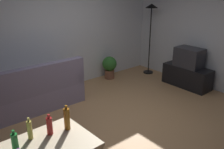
{
  "coord_description": "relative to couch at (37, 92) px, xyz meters",
  "views": [
    {
      "loc": [
        -2.48,
        -2.62,
        2.24
      ],
      "look_at": [
        0.1,
        0.5,
        0.75
      ],
      "focal_mm": 39.02,
      "sensor_mm": 36.0,
      "label": 1
    }
  ],
  "objects": [
    {
      "name": "bottle_red",
      "position": [
        -0.71,
        -2.1,
        0.55
      ],
      "size": [
        0.06,
        0.06,
        0.23
      ],
      "color": "#AD2323",
      "rests_on": "desk"
    },
    {
      "name": "tv",
      "position": [
        3.13,
        -1.23,
        0.39
      ],
      "size": [
        0.41,
        0.6,
        0.44
      ],
      "rotation": [
        0.0,
        0.0,
        1.57
      ],
      "color": "#2D2D33",
      "rests_on": "tv_stand"
    },
    {
      "name": "wall_rear",
      "position": [
        0.87,
        0.61,
        1.04
      ],
      "size": [
        5.2,
        0.1,
        2.7
      ],
      "primitive_type": "cube",
      "color": "silver",
      "rests_on": "ground_plane"
    },
    {
      "name": "couch",
      "position": [
        0.0,
        0.0,
        0.0
      ],
      "size": [
        1.71,
        0.84,
        0.92
      ],
      "rotation": [
        0.0,
        0.0,
        3.14
      ],
      "color": "gray",
      "rests_on": "ground_plane"
    },
    {
      "name": "ground_plane",
      "position": [
        0.87,
        -1.59,
        -0.32
      ],
      "size": [
        5.2,
        4.4,
        0.02
      ],
      "primitive_type": "cube",
      "color": "tan"
    },
    {
      "name": "torchiere_lamp",
      "position": [
        3.12,
        -0.03,
        1.11
      ],
      "size": [
        0.32,
        0.32,
        1.81
      ],
      "color": "black",
      "rests_on": "ground_plane"
    },
    {
      "name": "bottle_squat",
      "position": [
        -0.9,
        -2.04,
        0.56
      ],
      "size": [
        0.05,
        0.05,
        0.24
      ],
      "color": "#BCB24C",
      "rests_on": "desk"
    },
    {
      "name": "bottle_green",
      "position": [
        -1.08,
        -2.12,
        0.54
      ],
      "size": [
        0.06,
        0.06,
        0.21
      ],
      "color": "#1E722D",
      "rests_on": "desk"
    },
    {
      "name": "tv_stand",
      "position": [
        3.12,
        -1.23,
        -0.07
      ],
      "size": [
        0.44,
        1.1,
        0.48
      ],
      "rotation": [
        0.0,
        0.0,
        1.57
      ],
      "color": "black",
      "rests_on": "ground_plane"
    },
    {
      "name": "bottle_amber",
      "position": [
        -0.52,
        -2.13,
        0.58
      ],
      "size": [
        0.07,
        0.07,
        0.29
      ],
      "color": "#9E6019",
      "rests_on": "desk"
    },
    {
      "name": "wall_right",
      "position": [
        3.47,
        -1.59,
        1.04
      ],
      "size": [
        0.1,
        4.4,
        2.7
      ],
      "primitive_type": "cube",
      "color": "silver",
      "rests_on": "ground_plane"
    },
    {
      "name": "potted_plant",
      "position": [
        2.05,
        0.31,
        0.02
      ],
      "size": [
        0.36,
        0.36,
        0.57
      ],
      "color": "brown",
      "rests_on": "ground_plane"
    }
  ]
}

